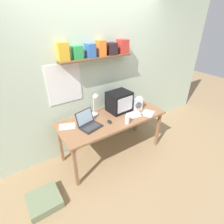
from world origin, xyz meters
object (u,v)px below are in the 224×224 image
at_px(open_notebook, 67,126).
at_px(desk_lamp, 95,102).
at_px(juice_glass, 127,120).
at_px(loose_paper_near_laptop, 135,114).
at_px(laptop, 88,123).
at_px(space_heater, 137,103).
at_px(corner_desk, 112,120).
at_px(floor_cushion, 44,200).
at_px(loose_paper_near_monitor, 148,113).
at_px(computer_mouse, 109,122).
at_px(crt_monitor, 119,102).

bearing_deg(open_notebook, desk_lamp, 6.21).
height_order(juice_glass, loose_paper_near_laptop, juice_glass).
distance_m(laptop, juice_glass, 0.59).
xyz_separation_m(juice_glass, space_heater, (0.43, 0.27, 0.05)).
height_order(corner_desk, juice_glass, juice_glass).
bearing_deg(laptop, loose_paper_near_laptop, -22.55).
distance_m(desk_lamp, floor_cushion, 1.55).
xyz_separation_m(juice_glass, loose_paper_near_monitor, (0.48, 0.04, -0.06)).
height_order(laptop, floor_cushion, laptop).
relative_size(desk_lamp, loose_paper_near_laptop, 1.54).
bearing_deg(desk_lamp, space_heater, -38.76).
bearing_deg(floor_cushion, computer_mouse, 10.71).
bearing_deg(computer_mouse, loose_paper_near_monitor, -10.35).
xyz_separation_m(loose_paper_near_laptop, floor_cushion, (-1.67, -0.19, -0.69)).
xyz_separation_m(loose_paper_near_monitor, open_notebook, (-1.28, 0.39, 0.00)).
bearing_deg(loose_paper_near_monitor, laptop, 167.74).
xyz_separation_m(laptop, juice_glass, (0.53, -0.26, 0.00)).
height_order(crt_monitor, space_heater, crt_monitor).
bearing_deg(crt_monitor, open_notebook, 174.76).
bearing_deg(corner_desk, space_heater, -0.10).
height_order(laptop, desk_lamp, desk_lamp).
xyz_separation_m(juice_glass, computer_mouse, (-0.22, 0.17, -0.05)).
distance_m(desk_lamp, juice_glass, 0.59).
distance_m(laptop, desk_lamp, 0.38).
distance_m(crt_monitor, juice_glass, 0.44).
bearing_deg(desk_lamp, corner_desk, -71.29).
bearing_deg(loose_paper_near_monitor, desk_lamp, 149.72).
xyz_separation_m(corner_desk, computer_mouse, (-0.12, -0.10, 0.08)).
bearing_deg(loose_paper_near_laptop, computer_mouse, 176.17).
relative_size(loose_paper_near_monitor, floor_cushion, 0.71).
height_order(laptop, space_heater, laptop).
height_order(crt_monitor, desk_lamp, desk_lamp).
relative_size(desk_lamp, space_heater, 1.81).
relative_size(laptop, juice_glass, 2.61).
distance_m(desk_lamp, computer_mouse, 0.39).
bearing_deg(laptop, crt_monitor, -1.82).
xyz_separation_m(laptop, floor_cushion, (-0.87, -0.32, -0.74)).
bearing_deg(open_notebook, loose_paper_near_monitor, -16.79).
bearing_deg(loose_paper_near_monitor, open_notebook, 163.21).
xyz_separation_m(laptop, space_heater, (0.96, 0.01, 0.05)).
distance_m(corner_desk, floor_cushion, 1.48).
xyz_separation_m(desk_lamp, loose_paper_near_monitor, (0.76, -0.44, -0.24)).
bearing_deg(floor_cushion, loose_paper_near_monitor, 2.93).
height_order(laptop, loose_paper_near_laptop, laptop).
relative_size(crt_monitor, laptop, 1.11).
relative_size(crt_monitor, floor_cushion, 0.98).
xyz_separation_m(corner_desk, loose_paper_near_laptop, (0.37, -0.14, 0.06)).
xyz_separation_m(crt_monitor, space_heater, (0.30, -0.13, -0.06)).
bearing_deg(laptop, floor_cushion, -173.72).
distance_m(computer_mouse, floor_cushion, 1.39).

